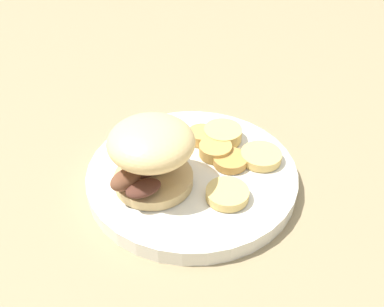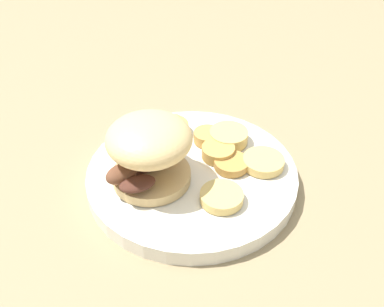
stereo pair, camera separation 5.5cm
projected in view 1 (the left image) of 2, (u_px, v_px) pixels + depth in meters
The scene contains 10 objects.
ground_plane at pixel (192, 182), 0.59m from camera, with size 4.00×4.00×0.00m, color #937F5B.
dinner_plate at pixel (192, 175), 0.58m from camera, with size 0.27×0.27×0.02m.
sandwich at pixel (151, 153), 0.52m from camera, with size 0.11×0.11×0.09m.
potato_round_0 at pixel (230, 160), 0.58m from camera, with size 0.04×0.04×0.01m, color #BC8942.
potato_round_1 at pixel (164, 130), 0.62m from camera, with size 0.05×0.05×0.01m, color tan.
potato_round_2 at pixel (261, 156), 0.58m from camera, with size 0.05×0.05×0.01m, color #DBB766.
potato_round_3 at pixel (215, 150), 0.59m from camera, with size 0.04×0.04×0.02m, color tan.
potato_round_4 at pixel (227, 194), 0.53m from camera, with size 0.05×0.05×0.01m, color #DBB766.
potato_round_5 at pixel (202, 136), 0.61m from camera, with size 0.04×0.04×0.01m, color tan.
potato_round_6 at pixel (223, 134), 0.61m from camera, with size 0.05×0.05×0.02m, color #DBB766.
Camera 1 is at (0.21, 0.38, 0.40)m, focal length 42.00 mm.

